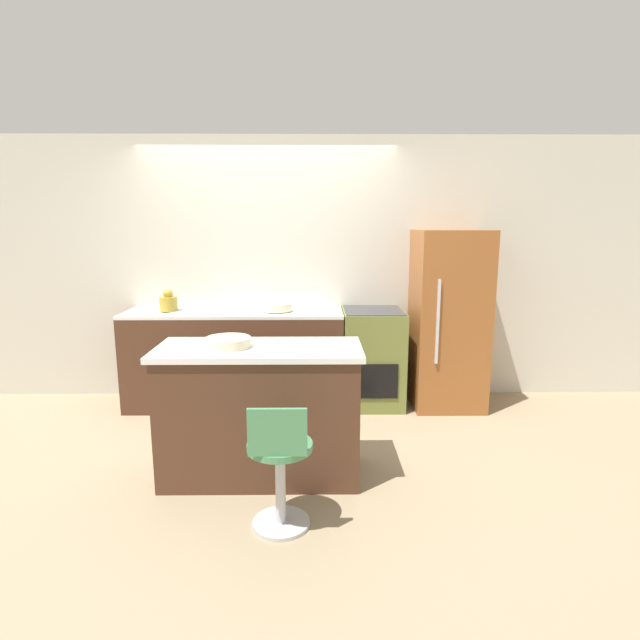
{
  "coord_description": "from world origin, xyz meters",
  "views": [
    {
      "loc": [
        0.47,
        -4.38,
        1.75
      ],
      "look_at": [
        0.51,
        -0.38,
        0.98
      ],
      "focal_mm": 28.0,
      "sensor_mm": 36.0,
      "label": 1
    }
  ],
  "objects_px": {
    "oven_range": "(372,357)",
    "stool_chair": "(280,468)",
    "kettle": "(168,302)",
    "refrigerator": "(448,320)",
    "mixing_bowl": "(277,307)"
  },
  "relations": [
    {
      "from": "oven_range",
      "to": "stool_chair",
      "type": "xyz_separation_m",
      "value": [
        -0.76,
        -2.06,
        -0.09
      ]
    },
    {
      "from": "stool_chair",
      "to": "kettle",
      "type": "height_order",
      "value": "kettle"
    },
    {
      "from": "refrigerator",
      "to": "stool_chair",
      "type": "height_order",
      "value": "refrigerator"
    },
    {
      "from": "oven_range",
      "to": "stool_chair",
      "type": "relative_size",
      "value": 1.19
    },
    {
      "from": "stool_chair",
      "to": "mixing_bowl",
      "type": "bearing_deg",
      "value": 94.44
    },
    {
      "from": "refrigerator",
      "to": "stool_chair",
      "type": "relative_size",
      "value": 2.15
    },
    {
      "from": "oven_range",
      "to": "stool_chair",
      "type": "distance_m",
      "value": 2.2
    },
    {
      "from": "stool_chair",
      "to": "kettle",
      "type": "xyz_separation_m",
      "value": [
        -1.19,
        2.03,
        0.65
      ]
    },
    {
      "from": "refrigerator",
      "to": "stool_chair",
      "type": "distance_m",
      "value": 2.57
    },
    {
      "from": "refrigerator",
      "to": "kettle",
      "type": "distance_m",
      "value": 2.67
    },
    {
      "from": "oven_range",
      "to": "mixing_bowl",
      "type": "bearing_deg",
      "value": -178.12
    },
    {
      "from": "refrigerator",
      "to": "mixing_bowl",
      "type": "xyz_separation_m",
      "value": [
        -1.64,
        -0.01,
        0.13
      ]
    },
    {
      "from": "oven_range",
      "to": "kettle",
      "type": "height_order",
      "value": "kettle"
    },
    {
      "from": "oven_range",
      "to": "mixing_bowl",
      "type": "distance_m",
      "value": 1.05
    },
    {
      "from": "refrigerator",
      "to": "mixing_bowl",
      "type": "relative_size",
      "value": 5.9
    }
  ]
}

